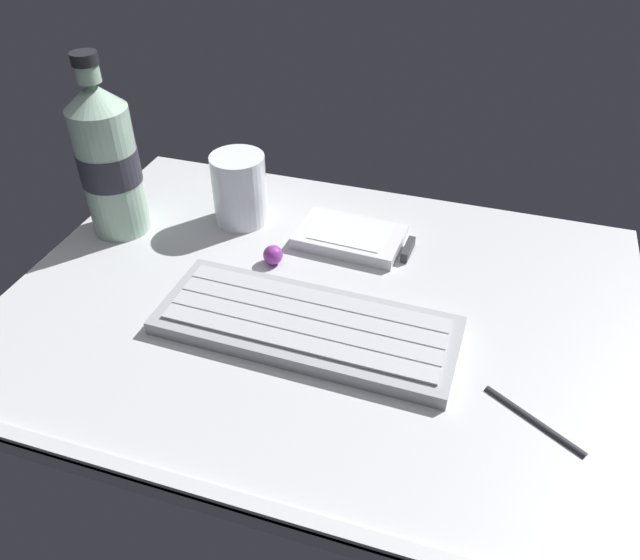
{
  "coord_description": "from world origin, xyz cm",
  "views": [
    {
      "loc": [
        14.5,
        -46.04,
        41.1
      ],
      "look_at": [
        0.0,
        0.0,
        3.0
      ],
      "focal_mm": 34.77,
      "sensor_mm": 36.0,
      "label": 1
    }
  ],
  "objects_px": {
    "water_bottle": "(108,160)",
    "juice_cup": "(240,192)",
    "keyboard": "(309,325)",
    "handheld_device": "(355,238)",
    "trackball_mouse": "(273,255)",
    "stylus_pen": "(534,418)"
  },
  "relations": [
    {
      "from": "water_bottle",
      "to": "trackball_mouse",
      "type": "xyz_separation_m",
      "value": [
        0.2,
        -0.01,
        -0.08
      ]
    },
    {
      "from": "keyboard",
      "to": "water_bottle",
      "type": "distance_m",
      "value": 0.3
    },
    {
      "from": "juice_cup",
      "to": "water_bottle",
      "type": "height_order",
      "value": "water_bottle"
    },
    {
      "from": "juice_cup",
      "to": "trackball_mouse",
      "type": "relative_size",
      "value": 3.86
    },
    {
      "from": "juice_cup",
      "to": "trackball_mouse",
      "type": "xyz_separation_m",
      "value": [
        0.07,
        -0.07,
        -0.03
      ]
    },
    {
      "from": "keyboard",
      "to": "water_bottle",
      "type": "xyz_separation_m",
      "value": [
        -0.27,
        0.11,
        0.08
      ]
    },
    {
      "from": "trackball_mouse",
      "to": "handheld_device",
      "type": "bearing_deg",
      "value": 40.28
    },
    {
      "from": "water_bottle",
      "to": "trackball_mouse",
      "type": "distance_m",
      "value": 0.21
    },
    {
      "from": "juice_cup",
      "to": "keyboard",
      "type": "bearing_deg",
      "value": -49.52
    },
    {
      "from": "handheld_device",
      "to": "water_bottle",
      "type": "xyz_separation_m",
      "value": [
        -0.27,
        -0.05,
        0.08
      ]
    },
    {
      "from": "keyboard",
      "to": "juice_cup",
      "type": "xyz_separation_m",
      "value": [
        -0.14,
        0.17,
        0.03
      ]
    },
    {
      "from": "juice_cup",
      "to": "stylus_pen",
      "type": "height_order",
      "value": "juice_cup"
    },
    {
      "from": "handheld_device",
      "to": "trackball_mouse",
      "type": "xyz_separation_m",
      "value": [
        -0.08,
        -0.06,
        0.0
      ]
    },
    {
      "from": "water_bottle",
      "to": "juice_cup",
      "type": "bearing_deg",
      "value": 24.6
    },
    {
      "from": "trackball_mouse",
      "to": "keyboard",
      "type": "bearing_deg",
      "value": -52.05
    },
    {
      "from": "handheld_device",
      "to": "trackball_mouse",
      "type": "distance_m",
      "value": 0.1
    },
    {
      "from": "juice_cup",
      "to": "water_bottle",
      "type": "distance_m",
      "value": 0.15
    },
    {
      "from": "keyboard",
      "to": "handheld_device",
      "type": "xyz_separation_m",
      "value": [
        0.0,
        0.16,
        -0.0
      ]
    },
    {
      "from": "keyboard",
      "to": "handheld_device",
      "type": "distance_m",
      "value": 0.16
    },
    {
      "from": "handheld_device",
      "to": "stylus_pen",
      "type": "height_order",
      "value": "handheld_device"
    },
    {
      "from": "trackball_mouse",
      "to": "stylus_pen",
      "type": "height_order",
      "value": "trackball_mouse"
    },
    {
      "from": "water_bottle",
      "to": "stylus_pen",
      "type": "bearing_deg",
      "value": -17.72
    }
  ]
}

